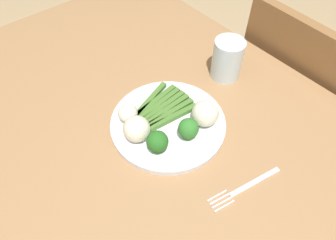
# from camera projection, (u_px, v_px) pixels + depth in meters

# --- Properties ---
(dining_table) EXTENTS (1.35, 0.82, 0.75)m
(dining_table) POSITION_uv_depth(u_px,v_px,m) (173.00, 173.00, 0.74)
(dining_table) COLOR #9E754C
(dining_table) RESTS_ON ground_plane
(chair) EXTENTS (0.41, 0.41, 0.87)m
(chair) POSITION_uv_depth(u_px,v_px,m) (295.00, 108.00, 1.06)
(chair) COLOR olive
(chair) RESTS_ON ground_plane
(plate) EXTENTS (0.26, 0.26, 0.01)m
(plate) POSITION_uv_depth(u_px,v_px,m) (168.00, 124.00, 0.69)
(plate) COLOR white
(plate) RESTS_ON dining_table
(asparagus_bundle) EXTENTS (0.11, 0.14, 0.01)m
(asparagus_bundle) POSITION_uv_depth(u_px,v_px,m) (163.00, 108.00, 0.70)
(asparagus_bundle) COLOR #47752D
(asparagus_bundle) RESTS_ON plate
(broccoli_left) EXTENTS (0.04, 0.04, 0.05)m
(broccoli_left) POSITION_uv_depth(u_px,v_px,m) (188.00, 129.00, 0.63)
(broccoli_left) COLOR #609E3D
(broccoli_left) RESTS_ON plate
(broccoli_right) EXTENTS (0.04, 0.04, 0.06)m
(broccoli_right) POSITION_uv_depth(u_px,v_px,m) (157.00, 142.00, 0.61)
(broccoli_right) COLOR #568E33
(broccoli_right) RESTS_ON plate
(cauliflower_near_center) EXTENTS (0.06, 0.06, 0.06)m
(cauliflower_near_center) POSITION_uv_depth(u_px,v_px,m) (137.00, 129.00, 0.63)
(cauliflower_near_center) COLOR silver
(cauliflower_near_center) RESTS_ON plate
(cauliflower_back_right) EXTENTS (0.04, 0.04, 0.04)m
(cauliflower_back_right) POSITION_uv_depth(u_px,v_px,m) (128.00, 113.00, 0.67)
(cauliflower_back_right) COLOR white
(cauliflower_back_right) RESTS_ON plate
(cauliflower_mid) EXTENTS (0.06, 0.06, 0.06)m
(cauliflower_mid) POSITION_uv_depth(u_px,v_px,m) (206.00, 114.00, 0.66)
(cauliflower_mid) COLOR silver
(cauliflower_mid) RESTS_ON plate
(fork) EXTENTS (0.05, 0.17, 0.00)m
(fork) POSITION_uv_depth(u_px,v_px,m) (245.00, 188.00, 0.60)
(fork) COLOR silver
(fork) RESTS_ON dining_table
(water_glass) EXTENTS (0.08, 0.08, 0.10)m
(water_glass) POSITION_uv_depth(u_px,v_px,m) (227.00, 59.00, 0.76)
(water_glass) COLOR silver
(water_glass) RESTS_ON dining_table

